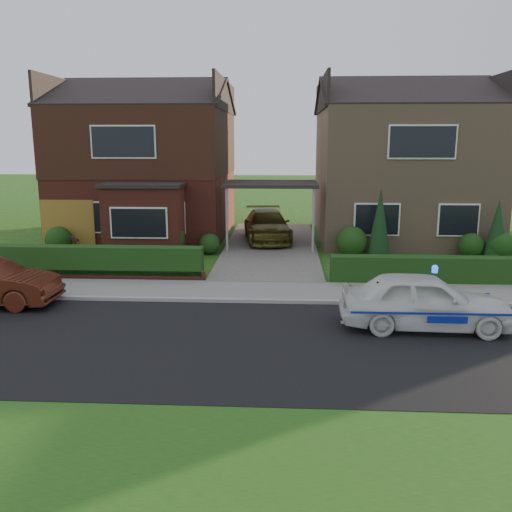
{
  "coord_description": "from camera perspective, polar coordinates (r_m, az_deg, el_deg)",
  "views": [
    {
      "loc": [
        0.6,
        -11.45,
        4.46
      ],
      "look_at": [
        -0.21,
        3.5,
        1.26
      ],
      "focal_mm": 38.0,
      "sensor_mm": 36.0,
      "label": 1
    }
  ],
  "objects": [
    {
      "name": "shrub_left_far",
      "position": [
        23.18,
        -20.06,
        1.61
      ],
      "size": [
        1.08,
        1.08,
        1.08
      ],
      "primitive_type": "sphere",
      "color": "#163310",
      "rests_on": "ground"
    },
    {
      "name": "road",
      "position": [
        12.3,
        0.11,
        -9.17
      ],
      "size": [
        60.0,
        6.0,
        0.02
      ],
      "primitive_type": "cube",
      "color": "black",
      "rests_on": "ground"
    },
    {
      "name": "hedge_left",
      "position": [
        18.61,
        -17.11,
        -2.33
      ],
      "size": [
        7.5,
        0.55,
        0.9
      ],
      "primitive_type": "cube",
      "color": "#163310",
      "rests_on": "ground"
    },
    {
      "name": "shrub_left_near",
      "position": [
        21.64,
        -4.91,
        1.28
      ],
      "size": [
        0.84,
        0.84,
        0.84
      ],
      "primitive_type": "sphere",
      "color": "#163310",
      "rests_on": "ground"
    },
    {
      "name": "sidewalk",
      "position": [
        16.18,
        0.88,
        -3.74
      ],
      "size": [
        60.0,
        2.0,
        0.1
      ],
      "primitive_type": "cube",
      "color": "slate",
      "rests_on": "ground"
    },
    {
      "name": "shrub_right_near",
      "position": [
        21.36,
        10.06,
        1.49
      ],
      "size": [
        1.2,
        1.2,
        1.2
      ],
      "primitive_type": "sphere",
      "color": "#163310",
      "rests_on": "ground"
    },
    {
      "name": "driveway_car",
      "position": [
        23.92,
        1.16,
        3.24
      ],
      "size": [
        2.44,
        4.79,
        1.33
      ],
      "primitive_type": "imported",
      "rotation": [
        0.0,
        0.0,
        0.13
      ],
      "color": "brown",
      "rests_on": "driveway"
    },
    {
      "name": "grass_verge",
      "position": [
        7.87,
        -1.95,
        -22.48
      ],
      "size": [
        60.0,
        4.0,
        0.01
      ],
      "primitive_type": "cube",
      "color": "#164E15",
      "rests_on": "ground"
    },
    {
      "name": "garage_door",
      "position": [
        23.42,
        -19.15,
        3.04
      ],
      "size": [
        2.2,
        0.1,
        2.1
      ],
      "primitive_type": "cube",
      "color": "brown",
      "rests_on": "ground"
    },
    {
      "name": "potted_plant_a",
      "position": [
        21.48,
        -22.65,
        0.2
      ],
      "size": [
        0.48,
        0.41,
        0.77
      ],
      "primitive_type": "imported",
      "rotation": [
        0.0,
        0.0,
        -0.39
      ],
      "color": "gray",
      "rests_on": "ground"
    },
    {
      "name": "conifer_b",
      "position": [
        22.4,
        24.02,
        2.4
      ],
      "size": [
        0.9,
        0.9,
        2.2
      ],
      "primitive_type": "cone",
      "color": "black",
      "rests_on": "ground"
    },
    {
      "name": "conifer_a",
      "position": [
        21.2,
        12.88,
        3.2
      ],
      "size": [
        0.9,
        0.9,
        2.6
      ],
      "primitive_type": "cone",
      "color": "black",
      "rests_on": "ground"
    },
    {
      "name": "carport_link",
      "position": [
        22.49,
        1.59,
        7.48
      ],
      "size": [
        3.8,
        3.0,
        2.77
      ],
      "color": "black",
      "rests_on": "ground"
    },
    {
      "name": "kerb",
      "position": [
        15.17,
        0.72,
        -4.79
      ],
      "size": [
        60.0,
        0.16,
        0.12
      ],
      "primitive_type": "cube",
      "color": "#9E9993",
      "rests_on": "ground"
    },
    {
      "name": "house_right",
      "position": [
        25.98,
        14.89,
        9.93
      ],
      "size": [
        7.5,
        8.06,
        7.25
      ],
      "color": "#9B7C5F",
      "rests_on": "ground"
    },
    {
      "name": "ground",
      "position": [
        12.3,
        0.11,
        -9.17
      ],
      "size": [
        120.0,
        120.0,
        0.0
      ],
      "primitive_type": "plane",
      "color": "#164E15",
      "rests_on": "ground"
    },
    {
      "name": "potted_plant_b",
      "position": [
        19.42,
        -12.36,
        -0.38
      ],
      "size": [
        0.51,
        0.5,
        0.73
      ],
      "primitive_type": "imported",
      "rotation": [
        0.0,
        0.0,
        0.94
      ],
      "color": "gray",
      "rests_on": "ground"
    },
    {
      "name": "potted_plant_c",
      "position": [
        22.07,
        -18.45,
        0.91
      ],
      "size": [
        0.55,
        0.55,
        0.84
      ],
      "primitive_type": "imported",
      "rotation": [
        0.0,
        0.0,
        1.76
      ],
      "color": "gray",
      "rests_on": "ground"
    },
    {
      "name": "dwarf_wall",
      "position": [
        18.44,
        -17.3,
        -1.9
      ],
      "size": [
        7.7,
        0.25,
        0.36
      ],
      "primitive_type": "cube",
      "color": "maroon",
      "rests_on": "ground"
    },
    {
      "name": "shrub_right_far",
      "position": [
        22.56,
        24.37,
        0.99
      ],
      "size": [
        1.08,
        1.08,
        1.08
      ],
      "primitive_type": "sphere",
      "color": "#163310",
      "rests_on": "ground"
    },
    {
      "name": "shrub_right_mid",
      "position": [
        22.51,
        21.72,
        1.03
      ],
      "size": [
        0.96,
        0.96,
        0.96
      ],
      "primitive_type": "sphere",
      "color": "#163310",
      "rests_on": "ground"
    },
    {
      "name": "driveway",
      "position": [
        22.89,
        1.56,
        0.99
      ],
      "size": [
        3.8,
        12.0,
        0.12
      ],
      "primitive_type": "cube",
      "color": "#666059",
      "rests_on": "ground"
    },
    {
      "name": "hedge_right",
      "position": [
        18.14,
        19.69,
        -2.87
      ],
      "size": [
        7.5,
        0.55,
        0.8
      ],
      "primitive_type": "cube",
      "color": "#163310",
      "rests_on": "ground"
    },
    {
      "name": "house_left",
      "position": [
        26.15,
        -11.2,
        10.44
      ],
      "size": [
        7.5,
        9.53,
        7.25
      ],
      "color": "maroon",
      "rests_on": "ground"
    },
    {
      "name": "police_car",
      "position": [
        13.62,
        17.3,
        -4.58
      ],
      "size": [
        3.69,
        4.07,
        1.53
      ],
      "rotation": [
        0.0,
        0.0,
        1.53
      ],
      "color": "white",
      "rests_on": "ground"
    },
    {
      "name": "shrub_left_mid",
      "position": [
        21.59,
        -9.24,
        1.79
      ],
      "size": [
        1.32,
        1.32,
        1.32
      ],
      "primitive_type": "sphere",
      "color": "#163310",
      "rests_on": "ground"
    }
  ]
}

